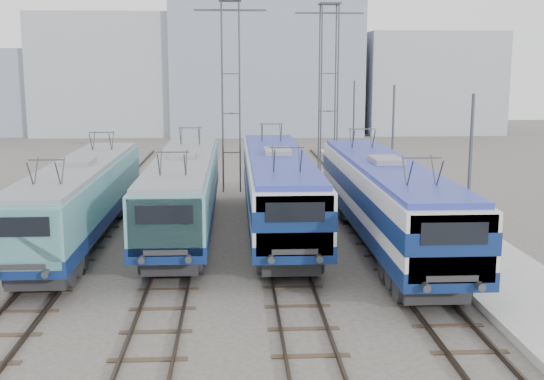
{
  "coord_description": "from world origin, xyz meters",
  "views": [
    {
      "loc": [
        0.19,
        -21.68,
        7.91
      ],
      "look_at": [
        1.78,
        7.0,
        2.72
      ],
      "focal_mm": 45.0,
      "sensor_mm": 36.0,
      "label": 1
    }
  ],
  "objects_px": {
    "locomotive_center_right": "(278,184)",
    "mast_mid": "(392,151)",
    "catenary_tower_west": "(231,87)",
    "locomotive_far_right": "(386,196)",
    "mast_front": "(469,192)",
    "locomotive_center_left": "(183,188)",
    "locomotive_far_left": "(80,196)",
    "mast_rear": "(353,131)",
    "catenary_tower_east": "(328,86)"
  },
  "relations": [
    {
      "from": "locomotive_far_right",
      "to": "catenary_tower_west",
      "type": "relative_size",
      "value": 1.57
    },
    {
      "from": "mast_mid",
      "to": "locomotive_center_right",
      "type": "bearing_deg",
      "value": -150.31
    },
    {
      "from": "locomotive_center_left",
      "to": "locomotive_center_right",
      "type": "relative_size",
      "value": 0.96
    },
    {
      "from": "mast_front",
      "to": "mast_mid",
      "type": "bearing_deg",
      "value": 90.0
    },
    {
      "from": "locomotive_center_right",
      "to": "mast_mid",
      "type": "relative_size",
      "value": 2.7
    },
    {
      "from": "catenary_tower_east",
      "to": "mast_rear",
      "type": "distance_m",
      "value": 4.28
    },
    {
      "from": "catenary_tower_east",
      "to": "mast_rear",
      "type": "bearing_deg",
      "value": 43.6
    },
    {
      "from": "mast_front",
      "to": "locomotive_far_right",
      "type": "bearing_deg",
      "value": 110.04
    },
    {
      "from": "locomotive_center_right",
      "to": "catenary_tower_east",
      "type": "relative_size",
      "value": 1.57
    },
    {
      "from": "locomotive_center_left",
      "to": "mast_rear",
      "type": "bearing_deg",
      "value": 55.3
    },
    {
      "from": "locomotive_center_left",
      "to": "locomotive_center_right",
      "type": "bearing_deg",
      "value": 0.65
    },
    {
      "from": "catenary_tower_west",
      "to": "mast_mid",
      "type": "distance_m",
      "value": 12.16
    },
    {
      "from": "locomotive_center_right",
      "to": "locomotive_far_right",
      "type": "bearing_deg",
      "value": -36.32
    },
    {
      "from": "locomotive_far_right",
      "to": "catenary_tower_west",
      "type": "xyz_separation_m",
      "value": [
        -6.75,
        14.93,
        4.24
      ]
    },
    {
      "from": "mast_mid",
      "to": "mast_rear",
      "type": "relative_size",
      "value": 1.0
    },
    {
      "from": "locomotive_far_left",
      "to": "locomotive_far_right",
      "type": "bearing_deg",
      "value": -7.13
    },
    {
      "from": "mast_front",
      "to": "mast_mid",
      "type": "relative_size",
      "value": 1.0
    },
    {
      "from": "mast_rear",
      "to": "locomotive_far_left",
      "type": "bearing_deg",
      "value": -131.68
    },
    {
      "from": "locomotive_far_right",
      "to": "mast_mid",
      "type": "distance_m",
      "value": 7.25
    },
    {
      "from": "locomotive_far_left",
      "to": "mast_mid",
      "type": "bearing_deg",
      "value": 18.85
    },
    {
      "from": "locomotive_far_right",
      "to": "mast_rear",
      "type": "bearing_deg",
      "value": 84.42
    },
    {
      "from": "locomotive_far_left",
      "to": "mast_mid",
      "type": "distance_m",
      "value": 16.27
    },
    {
      "from": "locomotive_far_right",
      "to": "mast_front",
      "type": "xyz_separation_m",
      "value": [
        1.85,
        -5.07,
        1.1
      ]
    },
    {
      "from": "mast_front",
      "to": "mast_mid",
      "type": "height_order",
      "value": "same"
    },
    {
      "from": "mast_mid",
      "to": "mast_rear",
      "type": "xyz_separation_m",
      "value": [
        0.0,
        12.0,
        0.0
      ]
    },
    {
      "from": "locomotive_center_right",
      "to": "catenary_tower_east",
      "type": "bearing_deg",
      "value": 72.67
    },
    {
      "from": "locomotive_far_left",
      "to": "mast_rear",
      "type": "relative_size",
      "value": 2.55
    },
    {
      "from": "locomotive_center_left",
      "to": "locomotive_far_right",
      "type": "relative_size",
      "value": 0.96
    },
    {
      "from": "catenary_tower_west",
      "to": "locomotive_far_right",
      "type": "bearing_deg",
      "value": -65.67
    },
    {
      "from": "mast_mid",
      "to": "catenary_tower_west",
      "type": "bearing_deg",
      "value": 137.07
    },
    {
      "from": "locomotive_far_left",
      "to": "mast_mid",
      "type": "xyz_separation_m",
      "value": [
        15.35,
        5.24,
        1.27
      ]
    },
    {
      "from": "locomotive_far_left",
      "to": "catenary_tower_east",
      "type": "distance_m",
      "value": 20.67
    },
    {
      "from": "catenary_tower_east",
      "to": "mast_rear",
      "type": "relative_size",
      "value": 1.71
    },
    {
      "from": "locomotive_far_left",
      "to": "mast_mid",
      "type": "relative_size",
      "value": 2.55
    },
    {
      "from": "locomotive_center_right",
      "to": "mast_mid",
      "type": "distance_m",
      "value": 7.39
    },
    {
      "from": "locomotive_center_right",
      "to": "catenary_tower_west",
      "type": "height_order",
      "value": "catenary_tower_west"
    },
    {
      "from": "mast_front",
      "to": "catenary_tower_west",
      "type": "bearing_deg",
      "value": 113.27
    },
    {
      "from": "locomotive_center_left",
      "to": "catenary_tower_west",
      "type": "xyz_separation_m",
      "value": [
        2.25,
        11.67,
        4.38
      ]
    },
    {
      "from": "locomotive_far_right",
      "to": "mast_rear",
      "type": "relative_size",
      "value": 2.7
    },
    {
      "from": "locomotive_center_left",
      "to": "mast_front",
      "type": "bearing_deg",
      "value": -37.51
    },
    {
      "from": "locomotive_far_right",
      "to": "mast_front",
      "type": "bearing_deg",
      "value": -69.96
    },
    {
      "from": "mast_rear",
      "to": "locomotive_center_left",
      "type": "bearing_deg",
      "value": -124.7
    },
    {
      "from": "locomotive_far_right",
      "to": "mast_mid",
      "type": "bearing_deg",
      "value": 75.05
    },
    {
      "from": "mast_mid",
      "to": "mast_rear",
      "type": "distance_m",
      "value": 12.0
    },
    {
      "from": "mast_rear",
      "to": "locomotive_far_right",
      "type": "bearing_deg",
      "value": -95.58
    },
    {
      "from": "catenary_tower_west",
      "to": "mast_front",
      "type": "bearing_deg",
      "value": -66.73
    },
    {
      "from": "mast_front",
      "to": "locomotive_center_right",
      "type": "bearing_deg",
      "value": 127.15
    },
    {
      "from": "mast_front",
      "to": "mast_mid",
      "type": "xyz_separation_m",
      "value": [
        0.0,
        12.0,
        0.0
      ]
    },
    {
      "from": "mast_front",
      "to": "mast_mid",
      "type": "distance_m",
      "value": 12.0
    },
    {
      "from": "locomotive_center_left",
      "to": "catenary_tower_east",
      "type": "distance_m",
      "value": 16.81
    }
  ]
}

